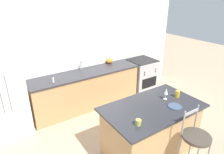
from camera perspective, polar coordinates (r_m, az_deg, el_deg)
ground_plane at (r=4.94m, az=-5.03°, el=-10.02°), size 18.00×18.00×0.00m
wall_back at (r=4.98m, az=-9.64°, el=7.17°), size 6.00×0.07×2.70m
back_counter at (r=5.01m, az=-7.37°, el=-3.47°), size 2.72×0.71×0.93m
sink_faucet at (r=4.95m, az=-8.78°, el=3.64°), size 0.02×0.13×0.22m
kitchen_island at (r=3.69m, az=11.00°, el=-14.42°), size 1.69×0.99×0.94m
refrigerator at (r=4.38m, az=-28.74°, el=-3.42°), size 0.76×0.77×1.90m
oven_range at (r=5.90m, az=8.36°, el=0.65°), size 0.73×0.72×0.92m
bar_stool_near at (r=3.35m, az=22.54°, el=-17.02°), size 0.42×0.42×1.17m
dinner_plate at (r=3.51m, az=17.58°, el=-7.97°), size 0.24×0.24×0.02m
wine_glass at (r=3.63m, az=15.22°, el=-4.05°), size 0.07×0.07×0.21m
coffee_mug at (r=2.95m, az=7.54°, el=-12.70°), size 0.11×0.08×0.09m
tumbler_cup at (r=3.80m, az=18.20°, el=-4.62°), size 0.08×0.08×0.13m
pumpkin_decoration at (r=5.35m, az=-0.75°, el=4.65°), size 0.17×0.17×0.16m
soap_bottle at (r=4.39m, az=-16.48°, el=-0.79°), size 0.05×0.05×0.14m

